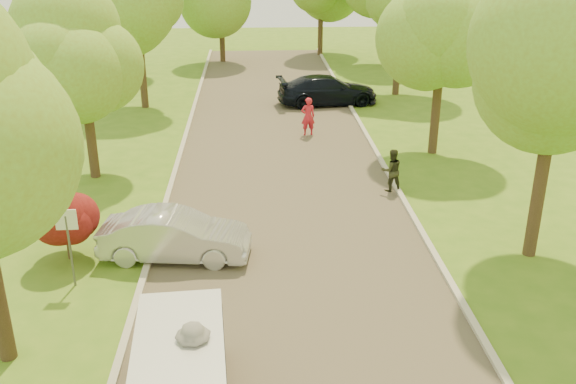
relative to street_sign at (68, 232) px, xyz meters
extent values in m
plane|color=#44711B|center=(5.80, -4.00, -1.56)|extent=(100.00, 100.00, 0.00)
cube|color=#4C4438|center=(5.80, 4.00, -1.56)|extent=(8.00, 60.00, 0.01)
cube|color=#B2AD9E|center=(1.75, 4.00, -1.50)|extent=(0.18, 60.00, 0.12)
cube|color=#B2AD9E|center=(9.85, 4.00, -1.50)|extent=(0.18, 60.00, 0.12)
cylinder|color=#59595E|center=(0.00, 0.00, -0.56)|extent=(0.06, 0.06, 2.00)
cube|color=white|center=(0.00, 0.00, 0.34)|extent=(0.55, 0.04, 0.55)
cylinder|color=#382619|center=(-0.50, 1.50, -1.21)|extent=(0.12, 0.12, 0.70)
sphere|color=#590F0F|center=(-0.50, 1.50, -0.46)|extent=(1.70, 1.70, 1.70)
cylinder|color=#382619|center=(-1.20, 8.00, 0.01)|extent=(0.36, 0.36, 3.15)
sphere|color=olive|center=(-1.20, 8.00, 2.85)|extent=(4.20, 4.20, 4.20)
sphere|color=olive|center=(-0.57, 8.00, 3.48)|extent=(3.15, 3.15, 3.15)
cylinder|color=#382619|center=(-0.80, 18.00, 0.35)|extent=(0.36, 0.36, 3.83)
sphere|color=olive|center=(-0.80, 18.00, 3.70)|extent=(4.80, 4.80, 4.80)
cylinder|color=#382619|center=(12.60, 1.00, 0.35)|extent=(0.36, 0.36, 3.83)
sphere|color=olive|center=(12.60, 1.00, 3.76)|extent=(5.00, 5.00, 5.00)
cylinder|color=#382619|center=(12.20, 10.00, 0.12)|extent=(0.36, 0.36, 3.38)
sphere|color=olive|center=(12.20, 10.00, 3.13)|extent=(4.40, 4.40, 4.40)
sphere|color=olive|center=(12.86, 10.00, 3.79)|extent=(3.30, 3.30, 3.30)
cylinder|color=#382619|center=(12.80, 20.00, 0.46)|extent=(0.36, 0.36, 4.05)
cylinder|color=#382619|center=(-3.20, 26.00, 0.24)|extent=(0.36, 0.36, 3.60)
cylinder|color=#382619|center=(13.80, 28.00, 0.35)|extent=(0.36, 0.36, 3.83)
cylinder|color=#382619|center=(2.80, 30.00, 0.12)|extent=(0.36, 0.36, 3.38)
cylinder|color=#382619|center=(9.80, 32.00, 0.24)|extent=(0.36, 0.36, 3.60)
cube|color=black|center=(3.28, -5.04, -0.32)|extent=(1.92, 3.12, 0.49)
cylinder|color=black|center=(2.45, -3.90, -1.27)|extent=(0.25, 0.60, 0.58)
cylinder|color=black|center=(3.95, -3.79, -1.27)|extent=(0.25, 0.60, 0.58)
imported|color=#B8B8BD|center=(2.50, 1.39, -0.87)|extent=(4.33, 1.92, 1.38)
imported|color=black|center=(8.72, 18.05, -0.81)|extent=(5.46, 2.77, 1.52)
imported|color=slate|center=(3.55, -4.85, -0.54)|extent=(1.30, 0.94, 1.81)
imported|color=red|center=(7.23, 12.70, -0.70)|extent=(0.69, 0.51, 1.73)
imported|color=#2A2D1B|center=(9.60, 5.96, -0.79)|extent=(0.83, 0.68, 1.56)
camera|label=1|loc=(4.73, -14.91, 7.16)|focal=40.00mm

